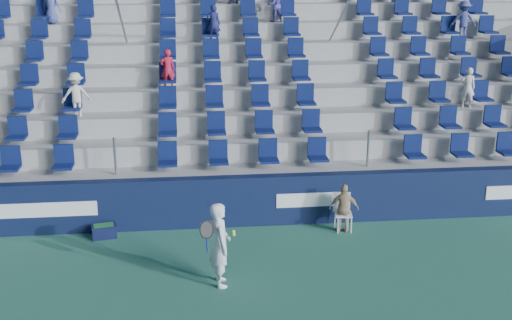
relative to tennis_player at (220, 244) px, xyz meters
The scene contains 7 objects.
ground 1.16m from the tennis_player, 20.28° to the right, with size 70.00×70.00×0.00m, color #2C6851.
sponsor_wall 2.98m from the tennis_player, 75.28° to the left, with size 24.00×0.32×1.20m.
grandstand 8.10m from the tennis_player, 84.67° to the left, with size 24.00×8.17×6.63m.
tennis_player is the anchor object (origin of this frame).
line_judge_chair 3.79m from the tennis_player, 38.75° to the left, with size 0.43×0.45×0.88m.
line_judge 3.70m from the tennis_player, 37.03° to the left, with size 0.67×0.28×1.15m, color tan.
ball_bin 3.58m from the tennis_player, 135.31° to the left, with size 0.59×0.44×0.30m.
Camera 1 is at (-1.24, -10.85, 5.96)m, focal length 45.00 mm.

